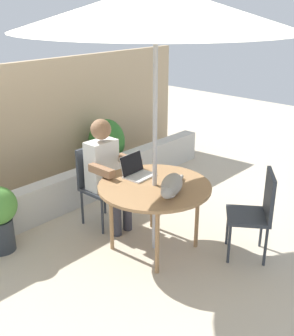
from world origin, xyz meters
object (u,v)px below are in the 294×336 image
at_px(laptop, 136,170).
at_px(patio_umbrella, 156,7).
at_px(chair_occupied, 97,179).
at_px(cat, 171,186).
at_px(chair_empty, 258,208).
at_px(patio_table, 155,190).
at_px(person_seated, 106,169).
at_px(potted_plant_by_chair, 107,147).

bearing_deg(laptop, patio_umbrella, -99.23).
distance_m(chair_occupied, cat, 1.14).
distance_m(laptop, cat, 0.56).
distance_m(patio_umbrella, laptop, 1.58).
bearing_deg(chair_empty, patio_table, 124.76).
height_order(patio_umbrella, cat, patio_umbrella).
height_order(person_seated, cat, person_seated).
bearing_deg(chair_occupied, chair_empty, -71.20).
relative_size(patio_umbrella, cat, 4.14).
distance_m(patio_umbrella, cat, 1.55).
height_order(patio_table, potted_plant_by_chair, potted_plant_by_chair).
xyz_separation_m(patio_table, potted_plant_by_chair, (0.96, 1.74, -0.20)).
height_order(patio_umbrella, potted_plant_by_chair, patio_umbrella).
bearing_deg(patio_umbrella, cat, -101.76).
distance_m(patio_table, chair_empty, 1.01).
xyz_separation_m(laptop, potted_plant_by_chair, (0.91, 1.44, -0.31)).
relative_size(person_seated, laptop, 3.92).
distance_m(chair_occupied, chair_empty, 1.77).
xyz_separation_m(chair_empty, person_seated, (-0.57, 1.51, 0.17)).
height_order(patio_umbrella, chair_empty, patio_umbrella).
xyz_separation_m(patio_umbrella, chair_occupied, (0.00, 0.85, -1.80)).
height_order(patio_table, laptop, laptop).
xyz_separation_m(patio_umbrella, laptop, (0.05, 0.30, -1.55)).
height_order(laptop, cat, laptop).
distance_m(patio_table, patio_umbrella, 1.67).
distance_m(person_seated, potted_plant_by_chair, 1.44).
relative_size(laptop, cat, 0.52).
height_order(patio_umbrella, person_seated, patio_umbrella).
bearing_deg(chair_empty, cat, 137.55).
bearing_deg(person_seated, laptop, -82.86).
height_order(chair_occupied, laptop, laptop).
height_order(patio_table, person_seated, person_seated).
bearing_deg(potted_plant_by_chair, chair_occupied, -137.02).
bearing_deg(laptop, chair_occupied, 95.11).
height_order(chair_empty, potted_plant_by_chair, chair_empty).
relative_size(patio_table, patio_umbrella, 0.44).
relative_size(chair_empty, laptop, 2.84).
xyz_separation_m(chair_occupied, person_seated, (0.00, -0.16, 0.17)).
xyz_separation_m(patio_table, patio_umbrella, (0.00, 0.00, 1.67)).
bearing_deg(person_seated, patio_umbrella, -90.00).
bearing_deg(chair_occupied, patio_table, -90.00).
distance_m(patio_table, cat, 0.29).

